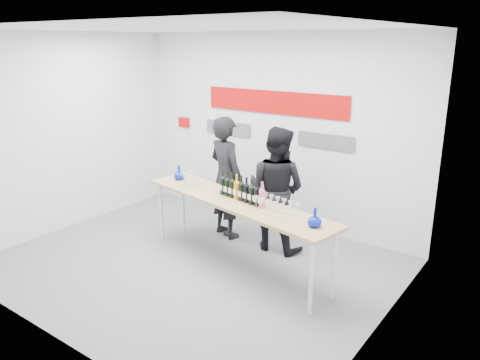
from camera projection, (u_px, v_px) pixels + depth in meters
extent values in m
plane|color=slate|center=(192.00, 265.00, 6.22)|extent=(5.00, 5.00, 0.00)
cube|color=silver|center=(274.00, 131.00, 7.34)|extent=(5.00, 0.04, 3.00)
cube|color=#AF0907|center=(274.00, 102.00, 7.19)|extent=(2.50, 0.02, 0.35)
cube|color=#59595E|center=(228.00, 128.00, 7.84)|extent=(0.90, 0.02, 0.22)
cube|color=#59595E|center=(325.00, 141.00, 6.82)|extent=(0.90, 0.02, 0.22)
cube|color=#AF0907|center=(184.00, 122.00, 8.40)|extent=(0.25, 0.02, 0.18)
cube|color=tan|center=(235.00, 202.00, 5.97)|extent=(3.08, 1.15, 0.04)
cylinder|color=silver|center=(161.00, 211.00, 6.95)|extent=(0.05, 0.05, 0.87)
cylinder|color=silver|center=(311.00, 278.00, 4.98)|extent=(0.05, 0.05, 0.87)
cylinder|color=silver|center=(183.00, 204.00, 7.21)|extent=(0.05, 0.05, 0.87)
cylinder|color=silver|center=(334.00, 266.00, 5.24)|extent=(0.05, 0.05, 0.87)
imported|color=black|center=(226.00, 177.00, 6.93)|extent=(0.76, 0.60, 1.83)
imported|color=black|center=(276.00, 189.00, 6.49)|extent=(0.88, 0.70, 1.76)
cylinder|color=black|center=(229.00, 234.00, 7.19)|extent=(0.16, 0.16, 0.02)
cylinder|color=black|center=(229.00, 193.00, 7.00)|extent=(0.02, 0.02, 1.34)
sphere|color=black|center=(227.00, 148.00, 6.79)|extent=(0.04, 0.04, 0.04)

